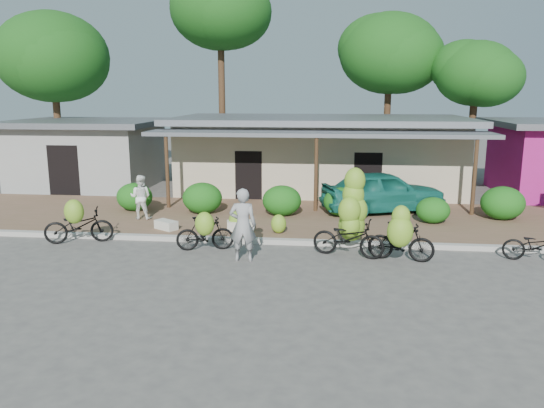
{
  "coord_description": "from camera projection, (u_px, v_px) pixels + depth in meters",
  "views": [
    {
      "loc": [
        0.54,
        -13.12,
        4.42
      ],
      "look_at": [
        -1.16,
        2.05,
        1.2
      ],
      "focal_mm": 35.0,
      "sensor_mm": 36.0,
      "label": 1
    }
  ],
  "objects": [
    {
      "name": "bike_left",
      "position": [
        205.0,
        232.0,
        14.94
      ],
      "size": [
        1.7,
        1.27,
        1.26
      ],
      "rotation": [
        0.0,
        0.0,
        1.81
      ],
      "color": "black",
      "rests_on": "ground"
    },
    {
      "name": "loose_banana_b",
      "position": [
        279.0,
        224.0,
        16.47
      ],
      "size": [
        0.48,
        0.4,
        0.59
      ],
      "primitive_type": "ellipsoid",
      "color": "#7BB62D",
      "rests_on": "sidewalk"
    },
    {
      "name": "tree_far_center",
      "position": [
        217.0,
        8.0,
        28.2
      ],
      "size": [
        5.41,
        5.31,
        10.87
      ],
      "color": "#4A371D",
      "rests_on": "ground"
    },
    {
      "name": "curb",
      "position": [
        311.0,
        242.0,
        15.66
      ],
      "size": [
        60.0,
        0.25,
        0.15
      ],
      "primitive_type": "cube",
      "color": "#A8A399",
      "rests_on": "ground"
    },
    {
      "name": "bike_center",
      "position": [
        351.0,
        223.0,
        14.62
      ],
      "size": [
        2.1,
        1.46,
        2.39
      ],
      "rotation": [
        0.0,
        0.0,
        1.3
      ],
      "color": "black",
      "rests_on": "ground"
    },
    {
      "name": "shop_main",
      "position": [
        319.0,
        153.0,
        24.0
      ],
      "size": [
        13.0,
        8.5,
        3.35
      ],
      "color": "#C4B094",
      "rests_on": "ground"
    },
    {
      "name": "sack_near",
      "position": [
        240.0,
        225.0,
        16.87
      ],
      "size": [
        0.91,
        0.56,
        0.3
      ],
      "primitive_type": "cube",
      "rotation": [
        0.0,
        0.0,
        0.2
      ],
      "color": "silver",
      "rests_on": "sidewalk"
    },
    {
      "name": "sack_far",
      "position": [
        166.0,
        225.0,
        16.98
      ],
      "size": [
        0.84,
        0.72,
        0.28
      ],
      "primitive_type": "cube",
      "rotation": [
        0.0,
        0.0,
        -0.57
      ],
      "color": "silver",
      "rests_on": "sidewalk"
    },
    {
      "name": "loose_banana_c",
      "position": [
        355.0,
        224.0,
        16.26
      ],
      "size": [
        0.53,
        0.45,
        0.66
      ],
      "primitive_type": "ellipsoid",
      "color": "#7BB62D",
      "rests_on": "sidewalk"
    },
    {
      "name": "bike_far_right",
      "position": [
        537.0,
        246.0,
        13.99
      ],
      "size": [
        1.8,
        1.03,
        0.9
      ],
      "rotation": [
        0.0,
        0.0,
        1.3
      ],
      "color": "black",
      "rests_on": "ground"
    },
    {
      "name": "ground",
      "position": [
        308.0,
        266.0,
        13.73
      ],
      "size": [
        100.0,
        100.0,
        0.0
      ],
      "primitive_type": "plane",
      "color": "#4F4D4A",
      "rests_on": "ground"
    },
    {
      "name": "hedge_2",
      "position": [
        282.0,
        201.0,
        18.81
      ],
      "size": [
        1.39,
        1.25,
        1.08
      ],
      "primitive_type": "ellipsoid",
      "color": "#1A5C15",
      "rests_on": "sidewalk"
    },
    {
      "name": "loose_banana_a",
      "position": [
        236.0,
        221.0,
        16.86
      ],
      "size": [
        0.49,
        0.41,
        0.61
      ],
      "primitive_type": "ellipsoid",
      "color": "#7BB62D",
      "rests_on": "sidewalk"
    },
    {
      "name": "hedge_1",
      "position": [
        202.0,
        198.0,
        19.15
      ],
      "size": [
        1.44,
        1.29,
        1.12
      ],
      "primitive_type": "ellipsoid",
      "color": "#1A5C15",
      "rests_on": "sidewalk"
    },
    {
      "name": "hedge_4",
      "position": [
        433.0,
        210.0,
        17.73
      ],
      "size": [
        1.12,
        1.01,
        0.87
      ],
      "primitive_type": "ellipsoid",
      "color": "#1A5C15",
      "rests_on": "sidewalk"
    },
    {
      "name": "vendor",
      "position": [
        243.0,
        225.0,
        14.0
      ],
      "size": [
        0.75,
        0.51,
        1.98
      ],
      "primitive_type": "imported",
      "rotation": [
        0.0,
        0.0,
        3.2
      ],
      "color": "gray",
      "rests_on": "ground"
    },
    {
      "name": "hedge_3",
      "position": [
        342.0,
        202.0,
        18.76
      ],
      "size": [
        1.31,
        1.17,
        1.02
      ],
      "primitive_type": "ellipsoid",
      "color": "#1A5C15",
      "rests_on": "sidewalk"
    },
    {
      "name": "sidewalk",
      "position": [
        314.0,
        219.0,
        18.58
      ],
      "size": [
        60.0,
        6.0,
        0.12
      ],
      "primitive_type": "cube",
      "color": "brown",
      "rests_on": "ground"
    },
    {
      "name": "tree_near_right",
      "position": [
        472.0,
        72.0,
        26.02
      ],
      "size": [
        4.16,
        3.96,
        6.98
      ],
      "color": "#4A371D",
      "rests_on": "ground"
    },
    {
      "name": "tree_center_right",
      "position": [
        386.0,
        52.0,
        28.17
      ],
      "size": [
        5.42,
        5.31,
        8.57
      ],
      "color": "#4A371D",
      "rests_on": "ground"
    },
    {
      "name": "teal_van",
      "position": [
        383.0,
        191.0,
        19.31
      ],
      "size": [
        4.84,
        3.25,
        1.53
      ],
      "primitive_type": "imported",
      "rotation": [
        0.0,
        0.0,
        1.92
      ],
      "color": "#176A5B",
      "rests_on": "sidewalk"
    },
    {
      "name": "bike_right",
      "position": [
        401.0,
        237.0,
        13.89
      ],
      "size": [
        1.81,
        1.33,
        1.64
      ],
      "rotation": [
        0.0,
        0.0,
        1.38
      ],
      "color": "black",
      "rests_on": "ground"
    },
    {
      "name": "tree_back_left",
      "position": [
        50.0,
        55.0,
        26.69
      ],
      "size": [
        5.69,
        5.61,
        8.41
      ],
      "color": "#4A371D",
      "rests_on": "ground"
    },
    {
      "name": "bystander",
      "position": [
        141.0,
        197.0,
        18.29
      ],
      "size": [
        0.75,
        0.59,
        1.53
      ],
      "primitive_type": "imported",
      "rotation": [
        0.0,
        0.0,
        3.13
      ],
      "color": "white",
      "rests_on": "sidewalk"
    },
    {
      "name": "hedge_0",
      "position": [
        135.0,
        197.0,
        19.61
      ],
      "size": [
        1.32,
        1.19,
        1.03
      ],
      "primitive_type": "ellipsoid",
      "color": "#1A5C15",
      "rests_on": "sidewalk"
    },
    {
      "name": "bike_far_left",
      "position": [
        78.0,
        224.0,
        15.72
      ],
      "size": [
        2.1,
        1.5,
        1.45
      ],
      "rotation": [
        0.0,
        0.0,
        1.89
      ],
      "color": "black",
      "rests_on": "ground"
    },
    {
      "name": "hedge_5",
      "position": [
        503.0,
        203.0,
        18.22
      ],
      "size": [
        1.47,
        1.32,
        1.15
      ],
      "primitive_type": "ellipsoid",
      "color": "#1A5C15",
      "rests_on": "sidewalk"
    },
    {
      "name": "shop_grey",
      "position": [
        88.0,
        152.0,
        25.29
      ],
      "size": [
        7.0,
        6.0,
        3.15
      ],
      "color": "gray",
      "rests_on": "ground"
    }
  ]
}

